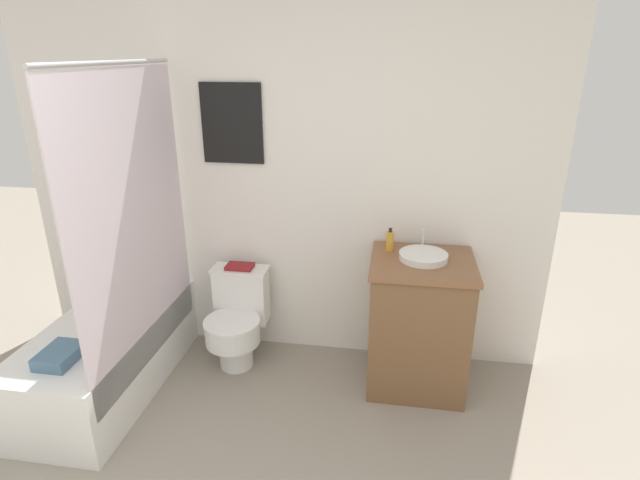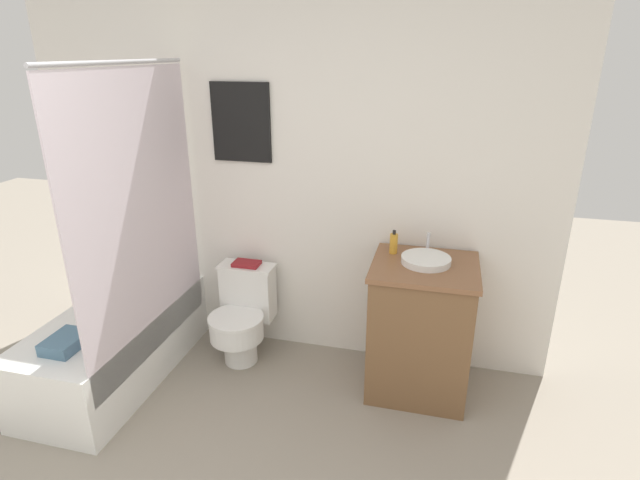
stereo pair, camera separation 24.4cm
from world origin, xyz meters
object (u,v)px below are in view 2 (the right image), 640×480
soap_bottle (394,243)px  book_on_tank (247,264)px  sink (426,260)px  toilet (242,315)px

soap_bottle → book_on_tank: soap_bottle is taller
sink → book_on_tank: (-1.20, 0.14, -0.21)m
toilet → sink: bearing=-1.1°
toilet → soap_bottle: size_ratio=4.35×
sink → toilet: bearing=178.9°
book_on_tank → sink: bearing=-6.8°
toilet → soap_bottle: (1.00, 0.09, 0.59)m
toilet → soap_bottle: soap_bottle is taller
soap_bottle → book_on_tank: size_ratio=0.82×
book_on_tank → toilet: bearing=-90.0°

